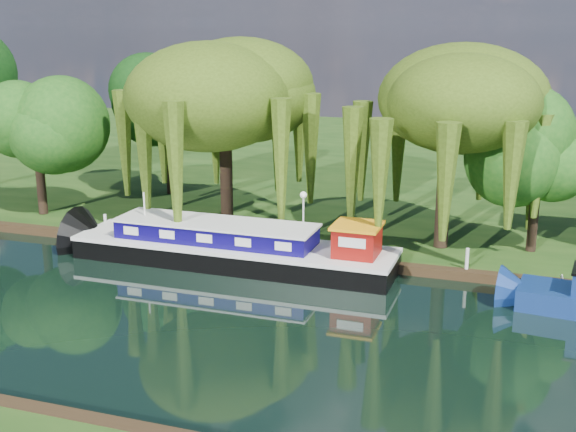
% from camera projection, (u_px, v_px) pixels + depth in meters
% --- Properties ---
extents(ground, '(120.00, 120.00, 0.00)m').
position_uv_depth(ground, '(211.00, 323.00, 28.23)').
color(ground, black).
extents(far_bank, '(120.00, 52.00, 0.45)m').
position_uv_depth(far_bank, '(382.00, 163.00, 59.32)').
color(far_bank, '#173A0F').
rests_on(far_bank, ground).
extents(dutch_barge, '(15.96, 3.72, 3.36)m').
position_uv_depth(dutch_barge, '(235.00, 248.00, 34.89)').
color(dutch_barge, black).
rests_on(dutch_barge, ground).
extents(white_cruiser, '(2.26, 1.99, 1.12)m').
position_uv_depth(white_cruiser, '(563.00, 298.00, 30.83)').
color(white_cruiser, silver).
rests_on(white_cruiser, ground).
extents(willow_left, '(8.09, 8.09, 9.70)m').
position_uv_depth(willow_left, '(225.00, 97.00, 38.92)').
color(willow_left, black).
rests_on(willow_left, far_bank).
extents(willow_right, '(7.48, 7.48, 9.12)m').
position_uv_depth(willow_right, '(448.00, 115.00, 34.67)').
color(willow_right, black).
rests_on(willow_right, far_bank).
extents(tree_far_left, '(4.80, 4.80, 7.74)m').
position_uv_depth(tree_far_left, '(36.00, 124.00, 41.33)').
color(tree_far_left, black).
rests_on(tree_far_left, far_bank).
extents(tree_far_mid, '(5.07, 5.07, 8.29)m').
position_uv_depth(tree_far_mid, '(168.00, 106.00, 46.35)').
color(tree_far_mid, black).
rests_on(tree_far_mid, far_bank).
extents(tree_far_right, '(4.22, 4.22, 6.90)m').
position_uv_depth(tree_far_right, '(539.00, 156.00, 34.49)').
color(tree_far_right, black).
rests_on(tree_far_right, far_bank).
extents(lamppost, '(0.36, 0.36, 2.56)m').
position_uv_depth(lamppost, '(303.00, 203.00, 37.07)').
color(lamppost, silver).
rests_on(lamppost, far_bank).
extents(mooring_posts, '(19.16, 0.16, 1.00)m').
position_uv_depth(mooring_posts, '(271.00, 239.00, 35.84)').
color(mooring_posts, silver).
rests_on(mooring_posts, far_bank).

